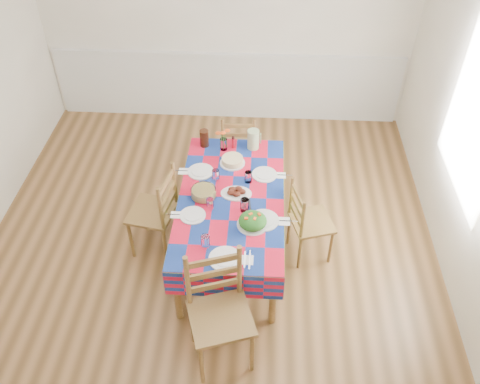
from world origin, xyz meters
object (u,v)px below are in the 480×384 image
object	(u,v)px
tea_pitcher	(204,138)
chair_near	(219,313)
chair_left	(156,212)
green_pitcher	(253,139)
meat_platter	(236,192)
chair_right	(308,222)
chair_far	(239,146)
dining_table	(231,203)

from	to	relation	value
tea_pitcher	chair_near	world-z (taller)	chair_near
chair_left	green_pitcher	bearing A→B (deg)	141.45
meat_platter	chair_near	distance (m)	1.19
chair_near	chair_right	size ratio (longest dim) A/B	1.22
chair_far	chair_left	size ratio (longest dim) A/B	0.91
meat_platter	chair_far	world-z (taller)	chair_far
dining_table	tea_pitcher	bearing A→B (deg)	113.04
meat_platter	chair_near	bearing A→B (deg)	-92.80
meat_platter	chair_left	bearing A→B (deg)	-175.97
tea_pitcher	chair_left	xyz separation A→B (m)	(-0.39, -0.78, -0.31)
dining_table	chair_near	distance (m)	1.13
dining_table	chair_near	xyz separation A→B (m)	(-0.02, -1.12, -0.10)
meat_platter	chair_left	xyz separation A→B (m)	(-0.75, -0.05, -0.25)
dining_table	chair_far	size ratio (longest dim) A/B	2.05
green_pitcher	chair_right	distance (m)	1.02
chair_near	chair_right	world-z (taller)	chair_near
chair_right	green_pitcher	bearing A→B (deg)	18.40
dining_table	chair_right	size ratio (longest dim) A/B	2.07
dining_table	green_pitcher	xyz separation A→B (m)	(0.17, 0.76, 0.18)
chair_near	tea_pitcher	bearing A→B (deg)	81.21
chair_near	green_pitcher	bearing A→B (deg)	66.25
chair_near	chair_far	distance (m)	2.26
dining_table	chair_right	distance (m)	0.74
meat_platter	chair_right	bearing A→B (deg)	-4.80
green_pitcher	chair_left	distance (m)	1.22
tea_pitcher	chair_near	distance (m)	1.94
dining_table	chair_left	world-z (taller)	chair_left
chair_far	tea_pitcher	bearing A→B (deg)	46.19
green_pitcher	chair_left	size ratio (longest dim) A/B	0.21
green_pitcher	chair_near	distance (m)	1.92
chair_left	chair_far	bearing A→B (deg)	158.33
tea_pitcher	chair_far	bearing A→B (deg)	47.79
dining_table	tea_pitcher	xyz separation A→B (m)	(-0.33, 0.77, 0.17)
tea_pitcher	chair_left	size ratio (longest dim) A/B	0.19
green_pitcher	chair_right	xyz separation A→B (m)	(0.55, -0.77, -0.38)
dining_table	tea_pitcher	size ratio (longest dim) A/B	9.85
chair_far	dining_table	bearing A→B (deg)	88.34
meat_platter	chair_right	xyz separation A→B (m)	(0.68, -0.06, -0.29)
meat_platter	tea_pitcher	size ratio (longest dim) A/B	1.57
green_pitcher	chair_far	world-z (taller)	green_pitcher
green_pitcher	chair_near	world-z (taller)	chair_near
green_pitcher	chair_far	xyz separation A→B (m)	(-0.17, 0.37, -0.37)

